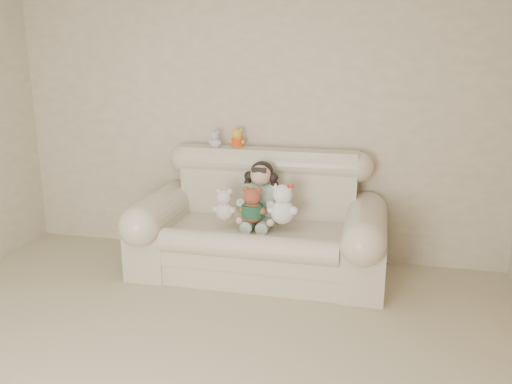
% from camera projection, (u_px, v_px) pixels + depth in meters
% --- Properties ---
extents(wall_back, '(4.50, 0.00, 4.50)m').
position_uv_depth(wall_back, '(255.00, 115.00, 4.78)').
color(wall_back, tan).
rests_on(wall_back, ground).
extents(sofa, '(2.10, 0.95, 1.03)m').
position_uv_depth(sofa, '(259.00, 216.00, 4.47)').
color(sofa, beige).
rests_on(sofa, floor).
extents(seated_child, '(0.38, 0.45, 0.55)m').
position_uv_depth(seated_child, '(261.00, 193.00, 4.50)').
color(seated_child, '#2C6B3C').
rests_on(seated_child, sofa).
extents(brown_teddy, '(0.24, 0.19, 0.35)m').
position_uv_depth(brown_teddy, '(252.00, 201.00, 4.31)').
color(brown_teddy, brown).
rests_on(brown_teddy, sofa).
extents(white_cat, '(0.31, 0.28, 0.40)m').
position_uv_depth(white_cat, '(283.00, 200.00, 4.28)').
color(white_cat, white).
rests_on(white_cat, sofa).
extents(cream_teddy, '(0.24, 0.21, 0.32)m').
position_uv_depth(cream_teddy, '(224.00, 202.00, 4.37)').
color(cream_teddy, silver).
rests_on(cream_teddy, sofa).
extents(yellow_mini_bear, '(0.17, 0.15, 0.22)m').
position_uv_depth(yellow_mini_bear, '(237.00, 137.00, 4.73)').
color(yellow_mini_bear, '#FDB035').
rests_on(yellow_mini_bear, sofa).
extents(grey_mini_plush, '(0.13, 0.10, 0.19)m').
position_uv_depth(grey_mini_plush, '(215.00, 138.00, 4.74)').
color(grey_mini_plush, silver).
rests_on(grey_mini_plush, sofa).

